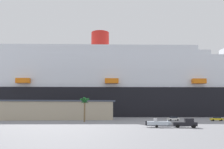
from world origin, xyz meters
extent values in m
plane|color=gray|center=(0.00, 30.00, 0.00)|extent=(600.00, 600.00, 0.00)
cube|color=black|center=(19.27, 78.11, 8.75)|extent=(222.79, 45.70, 17.50)
cube|color=white|center=(19.27, 78.11, 18.98)|extent=(196.13, 41.54, 2.96)
cube|color=white|center=(14.85, 78.36, 21.94)|extent=(187.28, 40.37, 2.96)
cube|color=white|center=(10.43, 78.61, 24.90)|extent=(174.44, 39.13, 2.96)
cube|color=white|center=(6.01, 78.87, 27.86)|extent=(165.82, 38.45, 2.96)
cube|color=white|center=(1.59, 79.12, 30.82)|extent=(155.69, 37.19, 2.96)
cube|color=white|center=(-2.82, 79.38, 33.78)|extent=(150.69, 36.29, 2.96)
cube|color=white|center=(-7.24, 79.63, 36.74)|extent=(144.33, 35.19, 2.96)
cube|color=white|center=(-11.66, 79.89, 39.71)|extent=(134.94, 33.87, 2.96)
cube|color=white|center=(-16.08, 80.14, 42.67)|extent=(128.14, 33.30, 2.96)
cylinder|color=red|center=(-13.87, 80.01, 49.91)|extent=(12.56, 12.56, 11.52)
cube|color=orange|center=(-59.03, 65.40, 21.05)|extent=(8.17, 3.65, 2.80)
cube|color=orange|center=(-7.49, 62.43, 21.05)|extent=(8.17, 3.65, 2.80)
cube|color=orange|center=(44.05, 59.47, 21.05)|extent=(8.17, 3.65, 2.80)
cube|color=#B7A88C|center=(-34.18, 31.86, 3.83)|extent=(48.34, 21.58, 7.66)
cube|color=#3F4759|center=(-34.18, 31.86, 7.96)|extent=(50.27, 22.44, 0.60)
cube|color=black|center=(3.63, -22.05, 0.85)|extent=(5.90, 3.13, 0.90)
cube|color=black|center=(4.61, -22.26, 1.75)|extent=(2.36, 2.22, 0.90)
cube|color=#26333F|center=(5.27, -22.40, 1.66)|extent=(0.45, 1.66, 0.63)
cylinder|color=black|center=(5.75, -21.48, 0.40)|extent=(0.84, 0.44, 0.80)
cylinder|color=black|center=(5.33, -23.44, 0.40)|extent=(0.84, 0.44, 0.80)
cylinder|color=black|center=(2.09, -20.69, 0.40)|extent=(0.84, 0.44, 0.80)
cylinder|color=black|center=(1.67, -22.65, 0.40)|extent=(0.84, 0.44, 0.80)
cube|color=#595960|center=(-2.73, -20.68, 0.47)|extent=(5.89, 2.84, 0.16)
cube|color=#595960|center=(0.54, -21.38, 0.47)|extent=(1.84, 0.51, 0.10)
cylinder|color=black|center=(-2.78, -19.71, 0.32)|extent=(0.67, 0.35, 0.64)
cylinder|color=black|center=(-3.17, -21.54, 0.32)|extent=(0.67, 0.35, 0.64)
cube|color=silver|center=(-2.73, -20.68, 1.00)|extent=(5.42, 2.91, 0.90)
cone|color=silver|center=(0.18, -21.30, 1.00)|extent=(1.53, 1.90, 1.69)
cube|color=silver|center=(-3.23, -20.57, 1.80)|extent=(0.99, 1.15, 0.70)
cube|color=black|center=(-5.44, -20.09, 1.00)|extent=(0.46, 0.56, 1.10)
cylinder|color=brown|center=(-21.45, 9.00, 3.66)|extent=(0.58, 0.58, 7.31)
cone|color=#195923|center=(-21.06, 9.06, 7.41)|extent=(1.18, 3.20, 2.52)
cone|color=#195923|center=(-21.14, 9.24, 7.41)|extent=(2.52, 3.02, 2.27)
cone|color=#195923|center=(-21.44, 9.40, 7.41)|extent=(3.32, 0.86, 2.18)
cone|color=#195923|center=(-21.68, 9.33, 7.41)|extent=(3.16, 2.51, 1.91)
cone|color=#195923|center=(-21.85, 8.95, 7.41)|extent=(1.09, 3.02, 2.77)
cone|color=#195923|center=(-21.68, 8.67, 7.41)|extent=(3.20, 2.45, 1.87)
cone|color=#195923|center=(-21.49, 8.60, 7.41)|extent=(3.29, 1.00, 2.30)
cone|color=#195923|center=(-21.23, 8.67, 7.41)|extent=(3.13, 2.43, 2.12)
sphere|color=#195923|center=(-21.45, 9.00, 7.31)|extent=(1.10, 1.10, 1.10)
cube|color=white|center=(13.14, 15.49, 0.68)|extent=(4.75, 2.44, 0.70)
cube|color=#1E232D|center=(13.37, 15.52, 1.31)|extent=(2.74, 2.01, 0.55)
cylinder|color=black|center=(11.77, 14.36, 0.33)|extent=(0.68, 0.30, 0.66)
cylinder|color=black|center=(11.54, 16.25, 0.33)|extent=(0.68, 0.30, 0.66)
cylinder|color=black|center=(14.75, 14.73, 0.33)|extent=(0.68, 0.30, 0.66)
cylinder|color=black|center=(14.52, 16.61, 0.33)|extent=(0.68, 0.30, 0.66)
cube|color=yellow|center=(29.32, 12.36, 0.68)|extent=(4.87, 2.54, 0.70)
cube|color=#1E232D|center=(29.55, 12.32, 1.31)|extent=(2.82, 2.05, 0.55)
cylinder|color=black|center=(27.67, 11.66, 0.33)|extent=(0.69, 0.32, 0.66)
cylinder|color=black|center=(27.94, 13.51, 0.33)|extent=(0.69, 0.32, 0.66)
cylinder|color=black|center=(30.70, 11.21, 0.33)|extent=(0.69, 0.32, 0.66)
cylinder|color=black|center=(30.97, 13.05, 0.33)|extent=(0.69, 0.32, 0.66)
camera|label=1|loc=(-18.79, -81.37, 4.28)|focal=39.76mm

